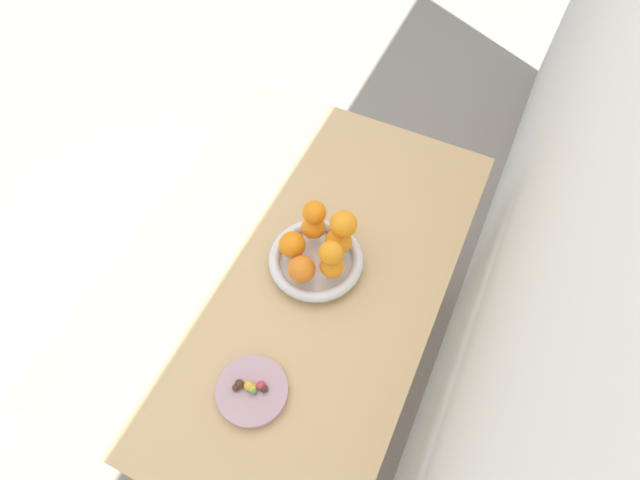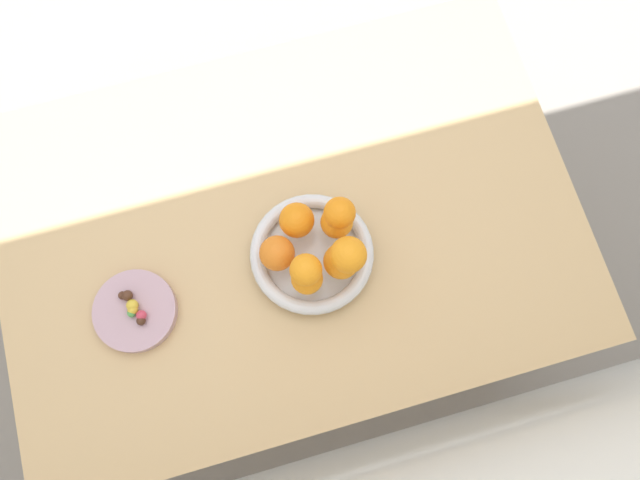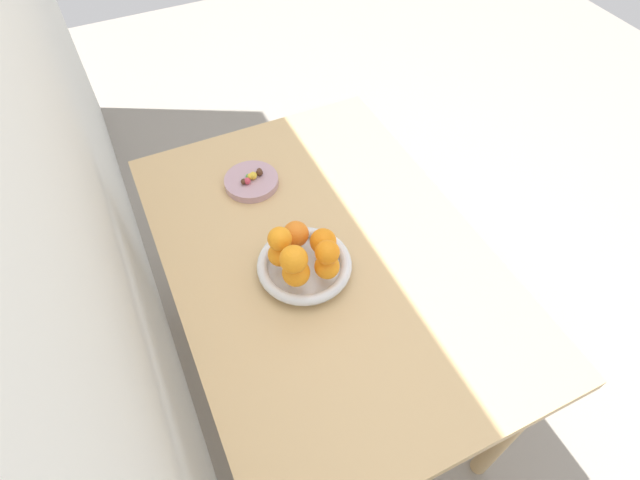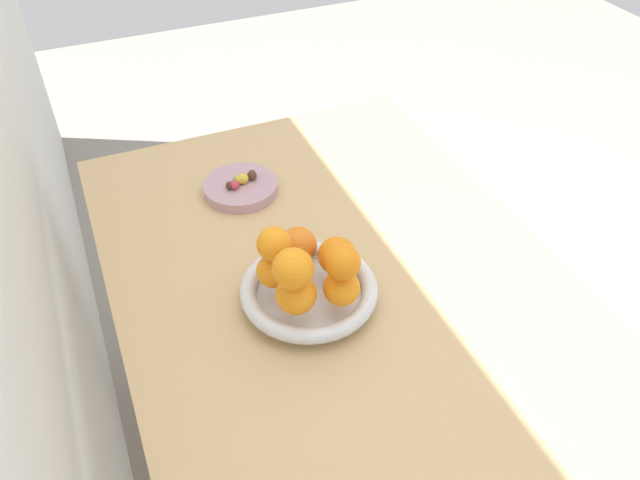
{
  "view_description": "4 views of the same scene",
  "coord_description": "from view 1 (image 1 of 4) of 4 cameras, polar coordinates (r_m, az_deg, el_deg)",
  "views": [
    {
      "loc": [
        0.51,
        0.34,
        1.79
      ],
      "look_at": [
        -0.02,
        0.08,
        0.87
      ],
      "focal_mm": 28.0,
      "sensor_mm": 36.0,
      "label": 1
    },
    {
      "loc": [
        0.03,
        0.34,
        1.87
      ],
      "look_at": [
        -0.04,
        0.07,
        0.83
      ],
      "focal_mm": 35.0,
      "sensor_mm": 36.0,
      "label": 2
    },
    {
      "loc": [
        -0.68,
        0.34,
        1.72
      ],
      "look_at": [
        -0.05,
        0.04,
        0.86
      ],
      "focal_mm": 28.0,
      "sensor_mm": 36.0,
      "label": 3
    },
    {
      "loc": [
        -0.7,
        0.34,
        1.5
      ],
      "look_at": [
        0.0,
        0.04,
        0.84
      ],
      "focal_mm": 35.0,
      "sensor_mm": 36.0,
      "label": 4
    }
  ],
  "objects": [
    {
      "name": "orange_1",
      "position": [
        1.13,
        1.37,
        -2.99
      ],
      "size": [
        0.06,
        0.06,
        0.06
      ],
      "primitive_type": "sphere",
      "color": "orange",
      "rests_on": "fruit_bowl"
    },
    {
      "name": "candy_ball_3",
      "position": [
        1.07,
        -8.13,
        -16.15
      ],
      "size": [
        0.02,
        0.02,
        0.02
      ],
      "primitive_type": "sphere",
      "color": "gold",
      "rests_on": "candy_dish"
    },
    {
      "name": "dining_table",
      "position": [
        1.3,
        -3.85,
        -4.56
      ],
      "size": [
        1.1,
        0.76,
        0.74
      ],
      "color": "tan",
      "rests_on": "ground_plane"
    },
    {
      "name": "candy_ball_4",
      "position": [
        1.07,
        -7.64,
        -16.7
      ],
      "size": [
        0.02,
        0.02,
        0.02
      ],
      "primitive_type": "sphere",
      "color": "#4C9947",
      "rests_on": "candy_dish"
    },
    {
      "name": "candy_ball_1",
      "position": [
        1.07,
        -7.79,
        -16.41
      ],
      "size": [
        0.02,
        0.02,
        0.02
      ],
      "primitive_type": "sphere",
      "color": "gold",
      "rests_on": "candy_dish"
    },
    {
      "name": "wall_back",
      "position": [
        0.76,
        27.7,
        3.36
      ],
      "size": [
        4.0,
        0.05,
        2.5
      ],
      "primitive_type": "cube",
      "color": "silver",
      "rests_on": "ground_plane"
    },
    {
      "name": "candy_ball_0",
      "position": [
        1.07,
        -6.77,
        -16.17
      ],
      "size": [
        0.02,
        0.02,
        0.02
      ],
      "primitive_type": "sphere",
      "color": "#C6384C",
      "rests_on": "candy_dish"
    },
    {
      "name": "orange_7",
      "position": [
        1.14,
        -0.65,
        3.19
      ],
      "size": [
        0.06,
        0.06,
        0.06
      ],
      "primitive_type": "sphere",
      "color": "orange",
      "rests_on": "orange_3"
    },
    {
      "name": "candy_ball_6",
      "position": [
        1.08,
        -9.61,
        -16.3
      ],
      "size": [
        0.02,
        0.02,
        0.02
      ],
      "primitive_type": "sphere",
      "color": "#472819",
      "rests_on": "candy_dish"
    },
    {
      "name": "orange_5",
      "position": [
        1.09,
        1.27,
        -1.47
      ],
      "size": [
        0.06,
        0.06,
        0.06
      ],
      "primitive_type": "sphere",
      "color": "orange",
      "rests_on": "orange_1"
    },
    {
      "name": "orange_2",
      "position": [
        1.16,
        2.14,
        -0.11
      ],
      "size": [
        0.06,
        0.06,
        0.06
      ],
      "primitive_type": "sphere",
      "color": "orange",
      "rests_on": "fruit_bowl"
    },
    {
      "name": "fruit_bowl",
      "position": [
        1.19,
        -0.47,
        -2.33
      ],
      "size": [
        0.23,
        0.23,
        0.04
      ],
      "color": "silver",
      "rests_on": "dining_table"
    },
    {
      "name": "candy_ball_5",
      "position": [
        1.07,
        -6.4,
        -16.51
      ],
      "size": [
        0.02,
        0.02,
        0.02
      ],
      "primitive_type": "sphere",
      "color": "#472819",
      "rests_on": "candy_dish"
    },
    {
      "name": "candy_ball_2",
      "position": [
        1.08,
        -9.22,
        -15.93
      ],
      "size": [
        0.02,
        0.02,
        0.02
      ],
      "primitive_type": "sphere",
      "color": "#472819",
      "rests_on": "candy_dish"
    },
    {
      "name": "ground_plane",
      "position": [
        1.9,
        -2.7,
        -13.85
      ],
      "size": [
        6.0,
        6.0,
        0.0
      ],
      "primitive_type": "plane",
      "color": "gray"
    },
    {
      "name": "orange_6",
      "position": [
        1.11,
        2.71,
        1.82
      ],
      "size": [
        0.06,
        0.06,
        0.06
      ],
      "primitive_type": "sphere",
      "color": "orange",
      "rests_on": "orange_2"
    },
    {
      "name": "orange_0",
      "position": [
        1.13,
        -2.1,
        -3.37
      ],
      "size": [
        0.06,
        0.06,
        0.06
      ],
      "primitive_type": "sphere",
      "color": "orange",
      "rests_on": "fruit_bowl"
    },
    {
      "name": "candy_dish",
      "position": [
        1.09,
        -7.74,
        -16.73
      ],
      "size": [
        0.15,
        0.15,
        0.02
      ],
      "primitive_type": "cylinder",
      "color": "#B28C99",
      "rests_on": "dining_table"
    },
    {
      "name": "orange_4",
      "position": [
        1.16,
        -3.19,
        -0.55
      ],
      "size": [
        0.06,
        0.06,
        0.06
      ],
      "primitive_type": "sphere",
      "color": "orange",
      "rests_on": "fruit_bowl"
    },
    {
      "name": "orange_3",
      "position": [
        1.19,
        -0.75,
        1.5
      ],
      "size": [
        0.06,
        0.06,
        0.06
      ],
      "primitive_type": "sphere",
      "color": "orange",
      "rests_on": "fruit_bowl"
    }
  ]
}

